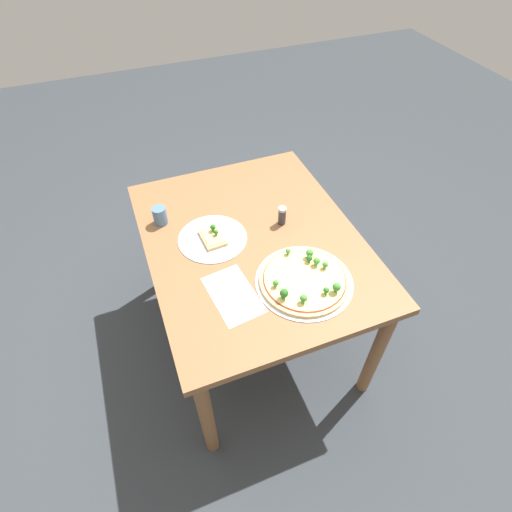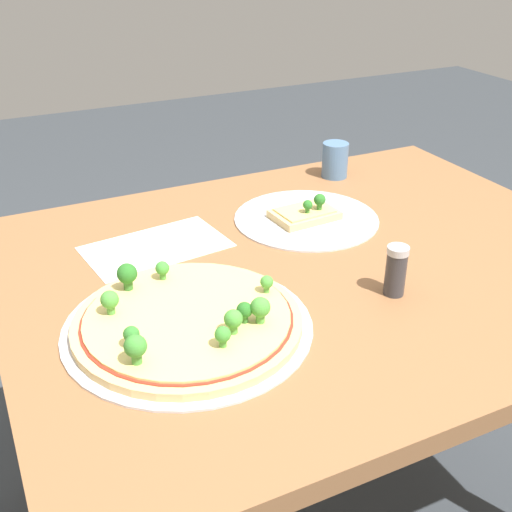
{
  "view_description": "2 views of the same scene",
  "coord_description": "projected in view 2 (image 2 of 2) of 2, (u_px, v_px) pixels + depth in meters",
  "views": [
    {
      "loc": [
        1.2,
        -0.45,
        2.0
      ],
      "look_at": [
        0.12,
        -0.03,
        0.76
      ],
      "focal_mm": 28.0,
      "sensor_mm": 36.0,
      "label": 1
    },
    {
      "loc": [
        0.58,
        0.92,
        1.32
      ],
      "look_at": [
        0.12,
        -0.03,
        0.76
      ],
      "focal_mm": 45.0,
      "sensor_mm": 36.0,
      "label": 2
    }
  ],
  "objects": [
    {
      "name": "paper_menu",
      "position": [
        156.0,
        247.0,
        1.27
      ],
      "size": [
        0.29,
        0.2,
        0.0
      ],
      "primitive_type": "cube",
      "rotation": [
        0.0,
        0.0,
        0.12
      ],
      "color": "white",
      "rests_on": "dining_table"
    },
    {
      "name": "drinking_cup",
      "position": [
        335.0,
        160.0,
        1.59
      ],
      "size": [
        0.06,
        0.06,
        0.09
      ],
      "primitive_type": "cylinder",
      "color": "#4C7099",
      "rests_on": "dining_table"
    },
    {
      "name": "dining_table",
      "position": [
        317.0,
        300.0,
        1.27
      ],
      "size": [
        1.18,
        0.94,
        0.74
      ],
      "color": "brown",
      "rests_on": "ground_plane"
    },
    {
      "name": "condiment_shaker",
      "position": [
        396.0,
        270.0,
        1.09
      ],
      "size": [
        0.04,
        0.04,
        0.09
      ],
      "color": "#333338",
      "rests_on": "dining_table"
    },
    {
      "name": "pizza_tray_whole",
      "position": [
        187.0,
        321.0,
        1.01
      ],
      "size": [
        0.4,
        0.4,
        0.07
      ],
      "color": "silver",
      "rests_on": "dining_table"
    },
    {
      "name": "pizza_tray_slice",
      "position": [
        306.0,
        216.0,
        1.38
      ],
      "size": [
        0.31,
        0.31,
        0.06
      ],
      "color": "silver",
      "rests_on": "dining_table"
    }
  ]
}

